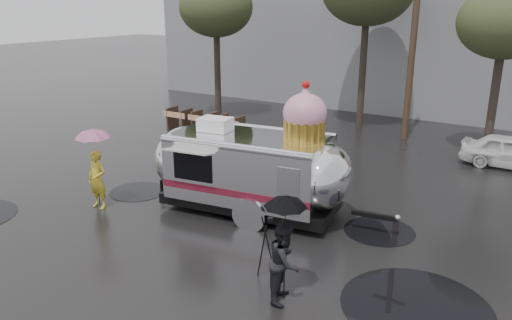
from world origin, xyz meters
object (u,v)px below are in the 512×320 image
Objects in this scene: person_left at (97,180)px; person_right at (284,262)px; airstream_trailer at (253,166)px; tripod at (270,242)px.

person_left is 1.03× the size of person_right.
person_left is at bearing -159.70° from airstream_trailer.
airstream_trailer is 5.25× the size of tripod.
person_right is 0.98m from tripod.
airstream_trailer is at bearing 24.81° from person_left.
airstream_trailer reaches higher than person_left.
tripod is (2.21, -2.75, -0.59)m from airstream_trailer.
tripod is (6.21, -0.57, -0.06)m from person_left.
person_left is at bearing 161.75° from tripod.
person_left reaches higher than person_right.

